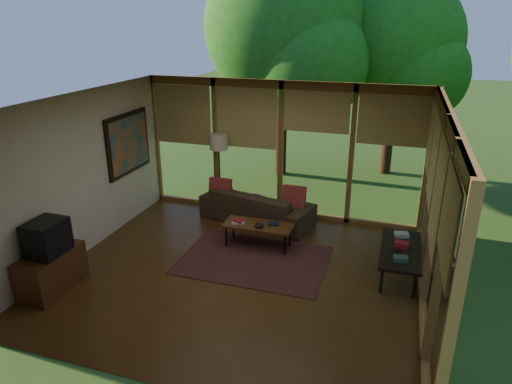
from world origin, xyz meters
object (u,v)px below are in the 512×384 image
(television, at_px, (47,238))
(side_console, at_px, (400,251))
(sofa, at_px, (257,206))
(media_cabinet, at_px, (52,271))
(floor_lamp, at_px, (219,146))
(coffee_table, at_px, (258,226))

(television, distance_m, side_console, 5.26)
(television, bearing_deg, side_console, 22.18)
(sofa, bearing_deg, media_cabinet, 69.62)
(floor_lamp, bearing_deg, side_console, -22.33)
(floor_lamp, distance_m, side_console, 4.01)
(side_console, bearing_deg, television, -157.82)
(sofa, xyz_separation_m, side_console, (2.73, -1.27, 0.09))
(sofa, relative_size, media_cabinet, 2.21)
(coffee_table, distance_m, side_console, 2.40)
(floor_lamp, bearing_deg, sofa, -13.27)
(media_cabinet, bearing_deg, television, 0.00)
(sofa, height_order, media_cabinet, sofa)
(television, distance_m, coffee_table, 3.35)
(sofa, distance_m, television, 3.92)
(media_cabinet, height_order, television, television)
(floor_lamp, distance_m, coffee_table, 2.00)
(sofa, distance_m, coffee_table, 1.09)
(media_cabinet, bearing_deg, floor_lamp, 69.64)
(television, relative_size, floor_lamp, 0.33)
(sofa, relative_size, coffee_table, 1.84)
(floor_lamp, bearing_deg, television, -110.07)
(media_cabinet, height_order, coffee_table, media_cabinet)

